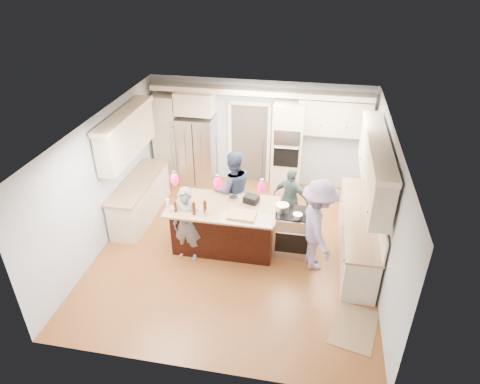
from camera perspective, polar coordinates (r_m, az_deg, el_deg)
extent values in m
plane|color=brown|center=(9.01, -0.41, -7.43)|extent=(6.00, 6.00, 0.00)
cube|color=#B2BCC6|center=(10.91, 2.59, 7.85)|extent=(5.50, 0.04, 2.70)
cube|color=#B2BCC6|center=(5.94, -6.18, -14.58)|extent=(5.50, 0.04, 2.70)
cube|color=#B2BCC6|center=(9.12, -17.66, 1.60)|extent=(0.04, 6.00, 2.70)
cube|color=#B2BCC6|center=(8.25, 18.65, -1.79)|extent=(0.04, 6.00, 2.70)
cube|color=white|center=(7.66, -0.49, 8.73)|extent=(5.50, 6.00, 0.04)
cube|color=#B7B7BC|center=(11.07, -5.73, 5.54)|extent=(0.90, 0.70, 1.80)
cube|color=beige|center=(10.62, 6.33, 5.86)|extent=(0.72, 0.64, 2.30)
cube|color=black|center=(10.16, 6.29, 7.16)|extent=(0.60, 0.02, 0.35)
cube|color=black|center=(10.37, 6.14, 4.63)|extent=(0.60, 0.02, 0.50)
cylinder|color=#B7B7BC|center=(10.23, 6.20, 5.80)|extent=(0.55, 0.02, 0.02)
cube|color=beige|center=(11.26, -9.66, 7.08)|extent=(0.60, 0.58, 2.30)
cube|color=beige|center=(10.67, -5.99, 11.77)|extent=(0.95, 0.58, 0.55)
cube|color=beige|center=(10.44, 12.48, 9.65)|extent=(1.70, 0.35, 0.85)
cube|color=beige|center=(10.34, 2.57, 13.23)|extent=(5.30, 0.38, 0.12)
cube|color=#4C443A|center=(11.05, 1.26, 6.50)|extent=(0.90, 0.06, 2.10)
cube|color=white|center=(10.62, 1.29, 11.74)|extent=(1.04, 0.06, 0.10)
cube|color=beige|center=(8.94, 15.30, -5.53)|extent=(0.60, 3.00, 0.88)
cube|color=tan|center=(8.69, 15.71, -3.07)|extent=(0.64, 3.05, 0.04)
cube|color=beige|center=(8.18, 17.58, 3.19)|extent=(0.35, 3.00, 0.85)
cube|color=beige|center=(7.98, 18.04, 6.26)|extent=(0.37, 3.10, 0.10)
cube|color=beige|center=(10.04, -13.11, -0.94)|extent=(0.60, 2.20, 0.88)
cube|color=tan|center=(9.81, -13.41, 1.36)|extent=(0.64, 2.25, 0.04)
cube|color=beige|center=(9.40, -14.87, 7.18)|extent=(0.35, 2.20, 0.85)
cube|color=beige|center=(9.23, -15.21, 9.91)|extent=(0.37, 2.30, 0.10)
cube|color=black|center=(8.91, -1.82, -4.43)|extent=(2.00, 1.00, 0.88)
cube|color=tan|center=(8.66, -1.87, -1.93)|extent=(2.10, 1.10, 0.04)
cube|color=black|center=(8.41, -2.64, -6.01)|extent=(2.00, 0.12, 1.08)
cube|color=tan|center=(7.98, -2.96, -3.36)|extent=(2.10, 0.42, 0.04)
cube|color=black|center=(8.71, 1.52, -0.96)|extent=(0.33, 0.30, 0.15)
cube|color=#B7B7BC|center=(8.76, 7.07, -5.30)|extent=(0.76, 0.66, 0.90)
cube|color=black|center=(8.52, 6.87, -6.87)|extent=(0.65, 0.01, 0.45)
cube|color=black|center=(8.50, 7.26, -2.78)|extent=(0.72, 0.59, 0.02)
cube|color=black|center=(8.76, 9.75, -5.60)|extent=(0.06, 0.71, 0.88)
cylinder|color=black|center=(7.62, -9.03, 5.15)|extent=(0.01, 0.01, 0.75)
ellipsoid|color=#DD0D58|center=(7.85, -8.72, 1.68)|extent=(0.15, 0.15, 0.26)
cylinder|color=black|center=(7.40, -3.14, 4.72)|extent=(0.01, 0.01, 0.75)
ellipsoid|color=#DD0D58|center=(7.65, -3.03, 1.17)|extent=(0.15, 0.15, 0.26)
cylinder|color=black|center=(7.27, 3.02, 4.21)|extent=(0.01, 0.01, 0.75)
ellipsoid|color=#DD0D58|center=(7.52, 2.91, 0.62)|extent=(0.15, 0.15, 0.26)
imported|color=slate|center=(8.39, -7.09, -4.29)|extent=(0.60, 0.42, 1.57)
imported|color=#2B3754|center=(9.25, -0.96, 0.30)|extent=(1.06, 0.97, 1.78)
imported|color=#46635F|center=(9.33, 6.79, -0.85)|extent=(0.92, 0.66, 1.44)
imported|color=gray|center=(8.15, 10.36, -4.43)|extent=(1.01, 1.36, 1.88)
cube|color=#967852|center=(7.67, 14.98, -17.03)|extent=(0.89, 1.13, 0.01)
cylinder|color=silver|center=(8.12, -9.55, -1.81)|extent=(0.07, 0.07, 0.28)
cylinder|color=#3F1D0B|center=(8.11, -8.61, -1.96)|extent=(0.06, 0.06, 0.22)
cylinder|color=#3F1D0B|center=(7.98, -6.18, -2.18)|extent=(0.08, 0.08, 0.27)
cylinder|color=#3F1D0B|center=(8.01, -4.70, -1.95)|extent=(0.07, 0.07, 0.27)
cylinder|color=#B7B7BC|center=(7.96, -4.51, -2.84)|extent=(0.07, 0.07, 0.11)
cube|color=tan|center=(7.95, 0.27, -3.12)|extent=(0.53, 0.39, 0.04)
cylinder|color=#B7B7BC|center=(8.47, 5.69, -2.12)|extent=(0.26, 0.26, 0.15)
cylinder|color=#B7B7BC|center=(8.31, 7.69, -3.20)|extent=(0.19, 0.19, 0.09)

